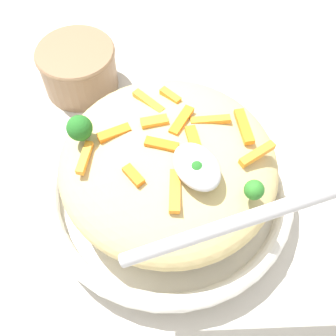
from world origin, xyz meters
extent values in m
plane|color=beige|center=(0.00, 0.00, 0.00)|extent=(2.40, 2.40, 0.00)
cylinder|color=white|center=(0.00, 0.00, 0.01)|extent=(0.26, 0.26, 0.02)
torus|color=white|center=(0.00, 0.00, 0.03)|extent=(0.29, 0.29, 0.02)
torus|color=black|center=(0.00, 0.00, 0.04)|extent=(0.28, 0.28, 0.00)
ellipsoid|color=#D1BA7A|center=(0.00, 0.00, 0.08)|extent=(0.23, 0.23, 0.08)
cube|color=orange|center=(-0.02, -0.02, 0.12)|extent=(0.05, 0.02, 0.01)
cube|color=orange|center=(0.06, -0.01, 0.11)|extent=(0.04, 0.02, 0.01)
cube|color=orange|center=(-0.02, -0.08, 0.11)|extent=(0.04, 0.02, 0.01)
cube|color=orange|center=(-0.05, -0.07, 0.11)|extent=(0.01, 0.04, 0.01)
cube|color=orange|center=(0.06, -0.03, 0.11)|extent=(0.03, 0.02, 0.01)
cube|color=orange|center=(0.00, 0.01, 0.12)|extent=(0.03, 0.03, 0.01)
cube|color=orange|center=(0.04, 0.04, 0.11)|extent=(0.01, 0.03, 0.01)
cube|color=orange|center=(-0.05, 0.02, 0.11)|extent=(0.04, 0.03, 0.01)
cube|color=orange|center=(0.01, -0.05, 0.11)|extent=(0.02, 0.04, 0.01)
cube|color=orange|center=(0.02, -0.02, 0.12)|extent=(0.03, 0.04, 0.01)
cube|color=orange|center=(0.03, 0.08, 0.11)|extent=(0.03, 0.03, 0.01)
cube|color=orange|center=(-0.02, 0.05, 0.11)|extent=(0.03, 0.01, 0.01)
cube|color=orange|center=(0.03, 0.00, 0.12)|extent=(0.02, 0.03, 0.01)
cylinder|color=#205B1C|center=(-0.05, -0.01, 0.11)|extent=(0.01, 0.01, 0.01)
sphere|color=#236B23|center=(-0.05, -0.01, 0.12)|extent=(0.02, 0.02, 0.02)
cylinder|color=#205B1C|center=(0.05, 0.07, 0.11)|extent=(0.01, 0.01, 0.01)
sphere|color=#236B23|center=(0.05, 0.07, 0.12)|extent=(0.03, 0.03, 0.03)
cylinder|color=#296820|center=(-0.09, -0.04, 0.11)|extent=(0.01, 0.01, 0.01)
sphere|color=#2D7A28|center=(-0.09, -0.04, 0.12)|extent=(0.02, 0.02, 0.02)
ellipsoid|color=#B7B7BC|center=(-0.04, -0.01, 0.12)|extent=(0.06, 0.04, 0.02)
cylinder|color=#B7B7BC|center=(-0.12, 0.02, 0.16)|extent=(0.06, 0.16, 0.08)
cylinder|color=#8C6B4C|center=(0.22, 0.02, 0.03)|extent=(0.10, 0.10, 0.07)
torus|color=#8C6B4C|center=(0.22, 0.02, 0.06)|extent=(0.11, 0.11, 0.01)
camera|label=1|loc=(-0.21, 0.11, 0.44)|focal=44.28mm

